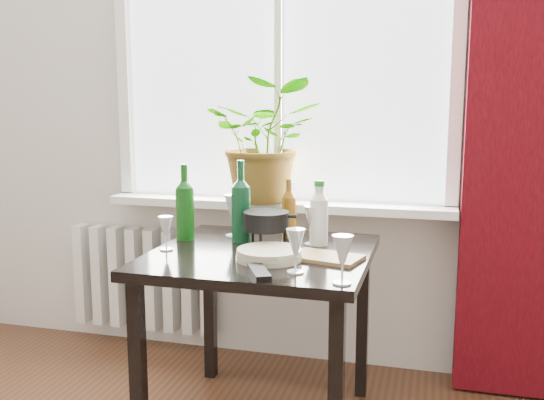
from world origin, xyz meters
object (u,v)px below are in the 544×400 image
(wine_bottle_right, at_px, (241,201))
(wineglass_back_center, at_px, (312,225))
(table, at_px, (262,273))
(radiator, at_px, (144,278))
(wineglass_front_right, at_px, (296,251))
(cutting_board, at_px, (326,257))
(wine_bottle_left, at_px, (185,201))
(plate_stack, at_px, (269,254))
(wineglass_front_left, at_px, (166,233))
(bottle_amber, at_px, (289,208))
(cleaning_bottle, at_px, (319,213))
(wineglass_far_right, at_px, (342,259))
(wineglass_back_left, at_px, (234,215))
(potted_plant, at_px, (266,141))
(fondue_pot, at_px, (266,229))
(tv_remote, at_px, (259,272))

(wine_bottle_right, xyz_separation_m, wineglass_back_center, (0.30, 0.01, -0.09))
(table, bearing_deg, radiator, 143.46)
(wineglass_front_right, height_order, cutting_board, wineglass_front_right)
(wine_bottle_left, distance_m, plate_stack, 0.51)
(wine_bottle_left, bearing_deg, wineglass_front_left, -89.64)
(bottle_amber, height_order, wineglass_front_right, bottle_amber)
(wine_bottle_right, relative_size, cleaning_bottle, 1.31)
(wineglass_far_right, bearing_deg, cutting_board, 109.58)
(wineglass_back_left, distance_m, cutting_board, 0.55)
(wineglass_far_right, relative_size, wineglass_back_center, 0.99)
(table, distance_m, plate_stack, 0.18)
(wine_bottle_right, xyz_separation_m, plate_stack, (0.20, -0.26, -0.15))
(wineglass_back_left, bearing_deg, wineglass_far_right, -45.62)
(radiator, bearing_deg, potted_plant, -6.25)
(table, xyz_separation_m, fondue_pot, (-0.00, 0.08, 0.16))
(bottle_amber, height_order, fondue_pot, bottle_amber)
(wine_bottle_right, relative_size, fondue_pot, 1.63)
(potted_plant, bearing_deg, wineglass_far_right, -60.60)
(plate_stack, bearing_deg, table, 118.37)
(cutting_board, bearing_deg, tv_remote, -124.62)
(wine_bottle_right, bearing_deg, wineglass_front_left, -136.72)
(table, xyz_separation_m, cutting_board, (0.27, -0.06, 0.10))
(cleaning_bottle, xyz_separation_m, tv_remote, (-0.11, -0.49, -0.12))
(wine_bottle_right, bearing_deg, tv_remote, -65.03)
(cleaning_bottle, bearing_deg, bottle_amber, 147.60)
(plate_stack, bearing_deg, fondue_pot, 109.06)
(bottle_amber, bearing_deg, plate_stack, -87.29)
(wine_bottle_left, height_order, wineglass_back_left, wine_bottle_left)
(cleaning_bottle, height_order, wineglass_back_left, cleaning_bottle)
(tv_remote, bearing_deg, radiator, 107.29)
(wineglass_back_center, relative_size, tv_remote, 0.93)
(wine_bottle_right, distance_m, wineglass_front_left, 0.35)
(bottle_amber, distance_m, wineglass_far_right, 0.70)
(wineglass_front_right, distance_m, tv_remote, 0.15)
(bottle_amber, height_order, cutting_board, bottle_amber)
(wine_bottle_right, height_order, wineglass_front_right, wine_bottle_right)
(wineglass_front_left, height_order, fondue_pot, fondue_pot)
(radiator, bearing_deg, cutting_board, -31.58)
(wineglass_back_left, relative_size, wineglass_front_left, 1.36)
(potted_plant, xyz_separation_m, cutting_board, (0.41, -0.61, -0.39))
(wineglass_front_right, bearing_deg, wineglass_back_left, 128.53)
(wineglass_back_left, xyz_separation_m, tv_remote, (0.28, -0.55, -0.09))
(potted_plant, relative_size, fondue_pot, 2.76)
(potted_plant, xyz_separation_m, bottle_amber, (0.18, -0.29, -0.27))
(wineglass_far_right, relative_size, wineglass_back_left, 0.87)
(wineglass_far_right, distance_m, tv_remote, 0.30)
(potted_plant, height_order, wineglass_back_left, potted_plant)
(wineglass_far_right, xyz_separation_m, wineglass_back_left, (-0.57, 0.58, 0.01))
(table, distance_m, potted_plant, 0.75)
(wine_bottle_left, distance_m, wineglass_back_center, 0.55)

